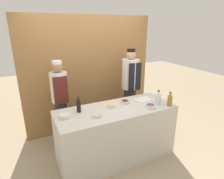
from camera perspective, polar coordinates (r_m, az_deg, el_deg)
name	(u,v)px	position (r m, az deg, el deg)	size (l,w,h in m)	color
ground_plane	(116,155)	(3.53, 1.16, -19.46)	(14.00, 14.00, 0.00)	tan
cabinet_wall	(89,74)	(4.05, -6.93, 4.61)	(2.78, 0.18, 2.40)	olive
counter	(116,133)	(3.27, 1.21, -13.15)	(1.95, 0.76, 0.92)	beige
sauce_bowl_red	(125,102)	(3.25, 4.00, -3.73)	(0.15, 0.15, 0.05)	silver
sauce_bowl_white	(97,115)	(2.78, -4.59, -7.85)	(0.14, 0.14, 0.05)	silver
sauce_bowl_purple	(150,106)	(3.11, 11.59, -5.00)	(0.16, 0.16, 0.06)	silver
sauce_bowl_yellow	(111,106)	(3.07, -0.22, -4.94)	(0.12, 0.12, 0.06)	silver
sauce_bowl_orange	(65,116)	(2.83, -14.22, -7.73)	(0.17, 0.17, 0.06)	silver
cutting_board	(143,100)	(3.42, 9.44, -3.07)	(0.30, 0.21, 0.02)	white
bottle_clear	(158,99)	(3.27, 13.85, -2.80)	(0.09, 0.09, 0.25)	silver
bottle_vinegar	(170,100)	(3.27, 17.18, -3.18)	(0.08, 0.08, 0.24)	olive
bottle_soy	(79,106)	(2.94, -10.14, -4.96)	(0.07, 0.07, 0.26)	black
chef_left	(61,101)	(3.52, -15.42, -3.36)	(0.30, 0.30, 1.63)	#28282D
chef_right	(130,87)	(4.01, 5.54, 0.76)	(0.36, 0.36, 1.75)	#28282D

